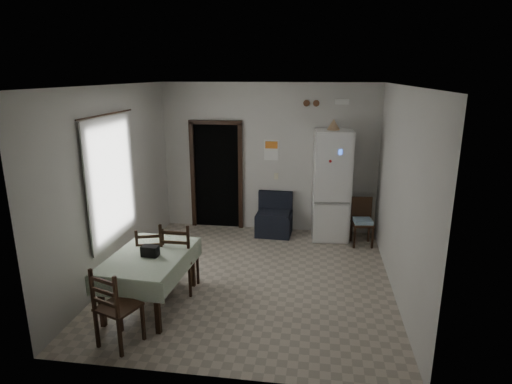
{
  "coord_description": "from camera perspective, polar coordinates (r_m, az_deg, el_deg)",
  "views": [
    {
      "loc": [
        0.93,
        -5.93,
        3.06
      ],
      "look_at": [
        0.0,
        0.5,
        1.25
      ],
      "focal_mm": 30.0,
      "sensor_mm": 36.0,
      "label": 1
    }
  ],
  "objects": [
    {
      "name": "vent_right",
      "position": [
        8.18,
        8.03,
        11.64
      ],
      "size": [
        0.12,
        0.03,
        0.12
      ],
      "primitive_type": "cylinder",
      "rotation": [
        1.57,
        0.0,
        0.0
      ],
      "color": "brown",
      "rests_on": "ground"
    },
    {
      "name": "dining_chair_far_right",
      "position": [
        6.3,
        -10.1,
        -8.34
      ],
      "size": [
        0.46,
        0.46,
        1.06
      ],
      "primitive_type": null,
      "rotation": [
        0.0,
        0.0,
        3.14
      ],
      "color": "black",
      "rests_on": "ground"
    },
    {
      "name": "dining_table",
      "position": [
        6.06,
        -13.84,
        -11.27
      ],
      "size": [
        1.02,
        1.48,
        0.74
      ],
      "primitive_type": null,
      "rotation": [
        0.0,
        0.0,
        -0.06
      ],
      "color": "#AEC1A5",
      "rests_on": "ground"
    },
    {
      "name": "calendar_image",
      "position": [
        8.32,
        2.07,
        6.29
      ],
      "size": [
        0.24,
        0.01,
        0.14
      ],
      "primitive_type": "cube",
      "color": "orange",
      "rests_on": "ground"
    },
    {
      "name": "corner_chair",
      "position": [
        8.05,
        14.02,
        -3.96
      ],
      "size": [
        0.41,
        0.41,
        0.87
      ],
      "primitive_type": null,
      "rotation": [
        0.0,
        0.0,
        0.11
      ],
      "color": "black",
      "rests_on": "ground"
    },
    {
      "name": "calendar",
      "position": [
        8.34,
        2.07,
        5.62
      ],
      "size": [
        0.28,
        0.02,
        0.4
      ],
      "primitive_type": "cube",
      "color": "white",
      "rests_on": "ground"
    },
    {
      "name": "wall_back",
      "position": [
        8.39,
        1.72,
        4.5
      ],
      "size": [
        4.2,
        0.02,
        2.9
      ],
      "primitive_type": null,
      "color": "beige",
      "rests_on": "ground"
    },
    {
      "name": "curtain",
      "position": [
        6.63,
        -18.65,
        1.57
      ],
      "size": [
        0.02,
        1.45,
        1.85
      ],
      "primitive_type": "cube",
      "color": "silver",
      "rests_on": "ground"
    },
    {
      "name": "light_switch",
      "position": [
        8.44,
        2.71,
        2.12
      ],
      "size": [
        0.08,
        0.02,
        0.12
      ],
      "primitive_type": "cube",
      "color": "beige",
      "rests_on": "ground"
    },
    {
      "name": "ceiling",
      "position": [
        6.0,
        -0.71,
        14.04
      ],
      "size": [
        4.2,
        4.5,
        0.02
      ],
      "primitive_type": null,
      "color": "white",
      "rests_on": "ground"
    },
    {
      "name": "dining_chair_far_left",
      "position": [
        6.46,
        -13.65,
        -8.4
      ],
      "size": [
        0.52,
        0.52,
        0.97
      ],
      "primitive_type": null,
      "rotation": [
        0.0,
        0.0,
        3.44
      ],
      "color": "black",
      "rests_on": "ground"
    },
    {
      "name": "doorway",
      "position": [
        8.84,
        -4.93,
        2.45
      ],
      "size": [
        1.06,
        0.52,
        2.22
      ],
      "color": "black",
      "rests_on": "ground"
    },
    {
      "name": "wall_front",
      "position": [
        4.12,
        -5.54,
        -7.51
      ],
      "size": [
        4.2,
        0.02,
        2.9
      ],
      "primitive_type": null,
      "color": "beige",
      "rests_on": "ground"
    },
    {
      "name": "tan_cone",
      "position": [
        7.93,
        10.31,
        8.86
      ],
      "size": [
        0.24,
        0.24,
        0.19
      ],
      "primitive_type": "cone",
      "rotation": [
        0.0,
        0.0,
        0.01
      ],
      "color": "tan",
      "rests_on": "fridge"
    },
    {
      "name": "wall_left",
      "position": [
        6.85,
        -18.29,
        1.18
      ],
      "size": [
        0.02,
        4.5,
        2.9
      ],
      "primitive_type": null,
      "color": "beige",
      "rests_on": "ground"
    },
    {
      "name": "black_bag",
      "position": [
        5.82,
        -13.93,
        -7.64
      ],
      "size": [
        0.23,
        0.15,
        0.14
      ],
      "primitive_type": "cube",
      "rotation": [
        0.0,
        0.0,
        -0.09
      ],
      "color": "black",
      "rests_on": "dining_table"
    },
    {
      "name": "fridge",
      "position": [
        8.12,
        10.04,
        0.89
      ],
      "size": [
        0.72,
        0.72,
        2.07
      ],
      "primitive_type": null,
      "rotation": [
        0.0,
        0.0,
        0.07
      ],
      "color": "white",
      "rests_on": "ground"
    },
    {
      "name": "vent_left",
      "position": [
        8.19,
        6.75,
        11.68
      ],
      "size": [
        0.12,
        0.03,
        0.12
      ],
      "primitive_type": "cylinder",
      "rotation": [
        1.57,
        0.0,
        0.0
      ],
      "color": "brown",
      "rests_on": "ground"
    },
    {
      "name": "emergency_light",
      "position": [
        8.17,
        11.41,
        11.69
      ],
      "size": [
        0.25,
        0.07,
        0.09
      ],
      "primitive_type": "cube",
      "color": "white",
      "rests_on": "ground"
    },
    {
      "name": "dining_chair_near_head",
      "position": [
        5.3,
        -17.88,
        -14.23
      ],
      "size": [
        0.54,
        0.54,
        0.99
      ],
      "primitive_type": null,
      "rotation": [
        0.0,
        0.0,
        2.79
      ],
      "color": "black",
      "rests_on": "ground"
    },
    {
      "name": "navy_seat",
      "position": [
        8.33,
        2.44,
        -3.02
      ],
      "size": [
        0.7,
        0.68,
        0.81
      ],
      "primitive_type": null,
      "rotation": [
        0.0,
        0.0,
        -0.04
      ],
      "color": "black",
      "rests_on": "ground"
    },
    {
      "name": "ground",
      "position": [
        6.74,
        -0.62,
        -11.44
      ],
      "size": [
        4.5,
        4.5,
        0.0
      ],
      "primitive_type": "plane",
      "color": "#AEA08E",
      "rests_on": "ground"
    },
    {
      "name": "wall_right",
      "position": [
        6.25,
        18.71,
        -0.2
      ],
      "size": [
        0.02,
        4.5,
        2.9
      ],
      "primitive_type": null,
      "color": "beige",
      "rests_on": "ground"
    },
    {
      "name": "curtain_rod",
      "position": [
        6.47,
        -19.3,
        9.75
      ],
      "size": [
        0.02,
        1.6,
        0.02
      ],
      "primitive_type": "cylinder",
      "rotation": [
        1.57,
        0.0,
        0.0
      ],
      "color": "black",
      "rests_on": "ground"
    },
    {
      "name": "window_recess",
      "position": [
        6.68,
        -19.49,
        1.59
      ],
      "size": [
        0.1,
        1.2,
        1.6
      ],
      "primitive_type": "cube",
      "color": "silver",
      "rests_on": "ground"
    }
  ]
}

